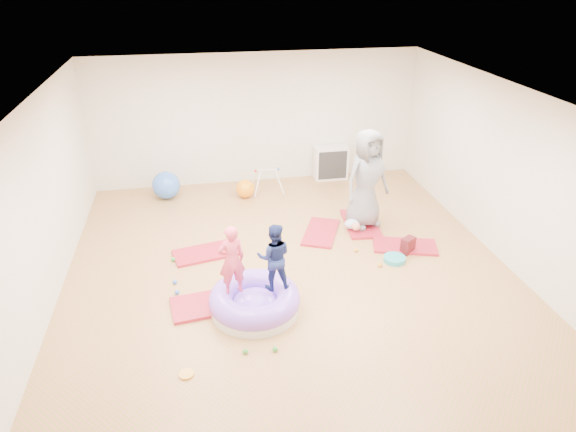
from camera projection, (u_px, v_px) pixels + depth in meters
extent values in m
cube|color=olive|center=(291.00, 275.00, 8.10)|extent=(7.00, 8.00, 0.01)
cube|color=white|center=(292.00, 99.00, 6.85)|extent=(7.00, 8.00, 0.01)
cube|color=beige|center=(256.00, 119.00, 10.99)|extent=(7.00, 0.01, 2.80)
cube|color=beige|center=(390.00, 403.00, 3.96)|extent=(7.00, 0.01, 2.80)
cube|color=beige|center=(37.00, 214.00, 6.90)|extent=(0.01, 8.00, 2.80)
cube|color=beige|center=(510.00, 178.00, 8.05)|extent=(0.01, 8.00, 2.80)
cube|color=#B5243E|center=(215.00, 303.00, 7.40)|extent=(1.30, 0.77, 0.05)
cube|color=#B5243E|center=(207.00, 252.00, 8.69)|extent=(1.20, 0.78, 0.05)
cube|color=#B5243E|center=(321.00, 232.00, 9.33)|extent=(0.93, 1.21, 0.05)
cube|color=#B5243E|center=(405.00, 246.00, 8.88)|extent=(1.19, 0.82, 0.04)
cube|color=#B5243E|center=(361.00, 223.00, 9.64)|extent=(0.69, 1.21, 0.05)
cylinder|color=white|center=(255.00, 306.00, 7.26)|extent=(1.25, 1.25, 0.14)
torus|color=#915AEF|center=(255.00, 299.00, 7.20)|extent=(1.29, 1.29, 0.34)
ellipsoid|color=#915AEF|center=(255.00, 303.00, 7.24)|extent=(0.69, 0.69, 0.31)
imported|color=#ED4460|center=(231.00, 257.00, 6.89)|extent=(0.42, 0.33, 1.03)
imported|color=navy|center=(274.00, 254.00, 6.99)|extent=(0.53, 0.44, 0.99)
imported|color=slate|center=(367.00, 179.00, 9.16)|extent=(1.03, 0.85, 1.82)
ellipsoid|color=silver|center=(353.00, 224.00, 9.37)|extent=(0.33, 0.21, 0.19)
sphere|color=#E39772|center=(356.00, 226.00, 9.22)|extent=(0.16, 0.16, 0.16)
sphere|color=red|center=(369.00, 218.00, 9.81)|extent=(0.07, 0.07, 0.07)
sphere|color=green|center=(275.00, 349.00, 6.52)|extent=(0.07, 0.07, 0.07)
sphere|color=blue|center=(175.00, 282.00, 7.87)|extent=(0.07, 0.07, 0.07)
sphere|color=green|center=(173.00, 259.00, 8.46)|extent=(0.07, 0.07, 0.07)
sphere|color=orange|center=(356.00, 250.00, 8.74)|extent=(0.07, 0.07, 0.07)
sphere|color=red|center=(215.00, 292.00, 7.63)|extent=(0.07, 0.07, 0.07)
sphere|color=orange|center=(380.00, 265.00, 8.31)|extent=(0.07, 0.07, 0.07)
sphere|color=green|center=(245.00, 351.00, 6.48)|extent=(0.07, 0.07, 0.07)
sphere|color=blue|center=(177.00, 292.00, 7.63)|extent=(0.07, 0.07, 0.07)
sphere|color=blue|center=(166.00, 185.00, 10.60)|extent=(0.57, 0.57, 0.57)
sphere|color=orange|center=(245.00, 189.00, 10.68)|extent=(0.39, 0.39, 0.39)
cylinder|color=silver|center=(258.00, 184.00, 10.70)|extent=(0.19, 0.19, 0.50)
cylinder|color=silver|center=(255.00, 177.00, 11.07)|extent=(0.19, 0.19, 0.50)
cylinder|color=silver|center=(280.00, 183.00, 10.77)|extent=(0.19, 0.19, 0.50)
cylinder|color=silver|center=(276.00, 175.00, 11.15)|extent=(0.19, 0.19, 0.50)
cylinder|color=silver|center=(267.00, 170.00, 10.83)|extent=(0.49, 0.03, 0.03)
sphere|color=red|center=(256.00, 171.00, 10.79)|extent=(0.06, 0.06, 0.06)
sphere|color=blue|center=(278.00, 169.00, 10.87)|extent=(0.06, 0.06, 0.06)
cube|color=silver|center=(331.00, 163.00, 11.54)|extent=(0.75, 0.36, 0.75)
cube|color=#2A2A2A|center=(333.00, 165.00, 11.39)|extent=(0.64, 0.02, 0.64)
cube|color=silver|center=(331.00, 163.00, 11.49)|extent=(0.02, 0.25, 0.66)
cube|color=silver|center=(331.00, 163.00, 11.49)|extent=(0.66, 0.25, 0.02)
cylinder|color=teal|center=(394.00, 259.00, 8.47)|extent=(0.36, 0.36, 0.08)
cube|color=maroon|center=(408.00, 245.00, 8.67)|extent=(0.29, 0.26, 0.28)
cylinder|color=orange|center=(186.00, 374.00, 6.15)|extent=(0.18, 0.18, 0.03)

